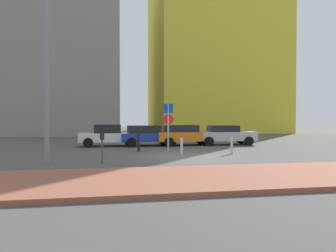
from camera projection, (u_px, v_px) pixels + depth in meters
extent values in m
plane|color=#4C4947|center=(182.00, 156.00, 15.97)|extent=(120.00, 120.00, 0.00)
cube|color=#93513D|center=(227.00, 177.00, 9.81)|extent=(40.00, 4.19, 0.14)
cube|color=white|center=(109.00, 137.00, 21.81)|extent=(4.10, 1.84, 0.60)
cube|color=black|center=(107.00, 129.00, 21.77)|extent=(1.82, 1.63, 0.57)
cylinder|color=black|center=(128.00, 140.00, 22.94)|extent=(0.65, 0.24, 0.64)
cylinder|color=black|center=(130.00, 142.00, 21.26)|extent=(0.65, 0.24, 0.64)
cylinder|color=black|center=(89.00, 141.00, 22.37)|extent=(0.65, 0.24, 0.64)
cylinder|color=black|center=(88.00, 143.00, 20.69)|extent=(0.65, 0.24, 0.64)
cube|color=#1E389E|center=(150.00, 137.00, 22.22)|extent=(4.12, 1.98, 0.58)
cube|color=black|center=(144.00, 129.00, 22.12)|extent=(2.28, 1.74, 0.52)
cylinder|color=black|center=(166.00, 140.00, 23.40)|extent=(0.65, 0.25, 0.64)
cylinder|color=black|center=(171.00, 142.00, 21.67)|extent=(0.65, 0.25, 0.64)
cylinder|color=black|center=(129.00, 141.00, 22.78)|extent=(0.65, 0.25, 0.64)
cylinder|color=black|center=(132.00, 142.00, 21.05)|extent=(0.65, 0.25, 0.64)
cube|color=orange|center=(185.00, 136.00, 22.56)|extent=(4.38, 2.14, 0.65)
cube|color=black|center=(181.00, 128.00, 22.47)|extent=(2.27, 1.84, 0.48)
cylinder|color=black|center=(200.00, 140.00, 23.81)|extent=(0.65, 0.27, 0.64)
cylinder|color=black|center=(209.00, 141.00, 22.04)|extent=(0.65, 0.27, 0.64)
cylinder|color=black|center=(163.00, 140.00, 23.09)|extent=(0.65, 0.27, 0.64)
cylinder|color=black|center=(169.00, 142.00, 21.32)|extent=(0.65, 0.27, 0.64)
cube|color=#B7BABF|center=(225.00, 136.00, 22.94)|extent=(4.39, 1.99, 0.64)
cube|color=black|center=(223.00, 129.00, 22.91)|extent=(2.19, 1.69, 0.46)
cylinder|color=black|center=(241.00, 140.00, 23.93)|extent=(0.65, 0.27, 0.64)
cylinder|color=black|center=(249.00, 141.00, 22.27)|extent=(0.65, 0.27, 0.64)
cylinder|color=black|center=(203.00, 140.00, 23.63)|extent=(0.65, 0.27, 0.64)
cylinder|color=black|center=(208.00, 141.00, 21.97)|extent=(0.65, 0.27, 0.64)
cylinder|color=gray|center=(168.00, 127.00, 18.16)|extent=(0.10, 0.10, 2.79)
cube|color=#1447B7|center=(168.00, 108.00, 18.14)|extent=(0.55, 0.05, 0.55)
cylinder|color=red|center=(168.00, 119.00, 18.15)|extent=(0.60, 0.04, 0.60)
cylinder|color=#4C4C51|center=(102.00, 152.00, 13.34)|extent=(0.08, 0.08, 1.00)
cube|color=black|center=(102.00, 136.00, 13.33)|extent=(0.18, 0.14, 0.28)
cylinder|color=gray|center=(46.00, 66.00, 13.04)|extent=(0.20, 0.20, 8.14)
cylinder|color=#B7B7BC|center=(182.00, 146.00, 16.54)|extent=(0.13, 0.13, 0.88)
cylinder|color=black|center=(139.00, 142.00, 18.12)|extent=(0.15, 0.15, 1.06)
cylinder|color=#B7B7BC|center=(232.00, 146.00, 16.95)|extent=(0.13, 0.13, 0.88)
cube|color=gold|center=(212.00, 29.00, 46.67)|extent=(17.14, 16.35, 30.40)
cube|color=gray|center=(69.00, 63.00, 40.68)|extent=(12.62, 15.96, 18.22)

